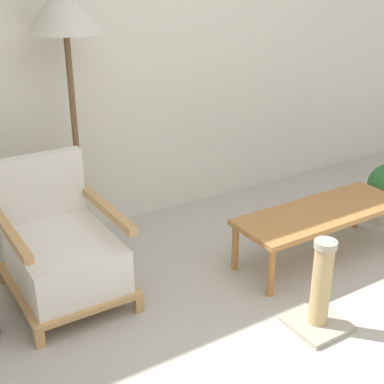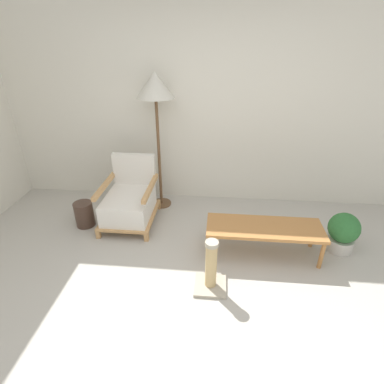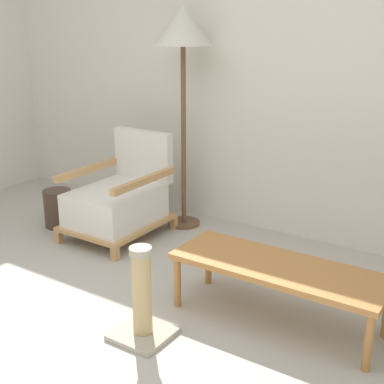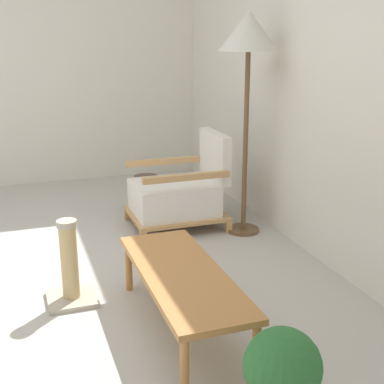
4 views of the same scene
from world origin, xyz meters
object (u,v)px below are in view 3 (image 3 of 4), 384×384
armchair (119,200)px  coffee_table (278,271)px  floor_lamp (183,34)px  vase (58,208)px  scratching_post (142,304)px

armchair → coffee_table: size_ratio=0.65×
coffee_table → floor_lamp: bearing=143.4°
floor_lamp → vase: size_ratio=5.61×
armchair → scratching_post: 1.50m
vase → floor_lamp: bearing=35.4°
coffee_table → scratching_post: scratching_post is taller
floor_lamp → scratching_post: size_ratio=3.32×
armchair → scratching_post: (1.07, -1.06, -0.09)m
coffee_table → vase: bearing=170.7°
armchair → vase: armchair is taller
armchair → floor_lamp: floor_lamp is taller
floor_lamp → coffee_table: (1.30, -0.96, -1.24)m
armchair → coffee_table: (1.61, -0.50, 0.02)m
coffee_table → scratching_post: (-0.54, -0.55, -0.12)m
floor_lamp → coffee_table: size_ratio=1.45×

